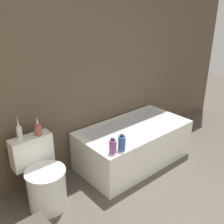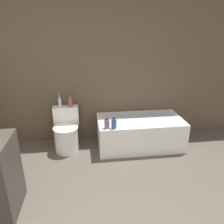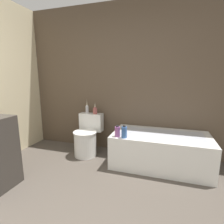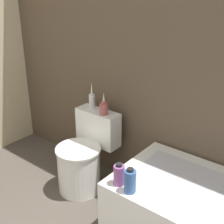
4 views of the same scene
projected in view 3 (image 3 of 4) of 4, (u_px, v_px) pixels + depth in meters
The scene contains 7 objects.
wall_back_tiled at pixel (115, 80), 3.15m from camera, with size 6.40×0.06×2.60m.
bathtub at pixel (160, 150), 2.70m from camera, with size 1.44×0.77×0.50m.
toilet at pixel (87, 138), 3.10m from camera, with size 0.43×0.56×0.70m.
vase_gold at pixel (87, 108), 3.24m from camera, with size 0.06×0.06×0.25m.
vase_silver at pixel (95, 110), 3.15m from camera, with size 0.08×0.08×0.20m.
shampoo_bottle_tall at pixel (117, 131), 2.54m from camera, with size 0.08×0.08×0.17m.
shampoo_bottle_short at pixel (124, 132), 2.49m from camera, with size 0.08×0.08×0.18m.
Camera 3 is at (0.91, -0.66, 1.36)m, focal length 28.00 mm.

